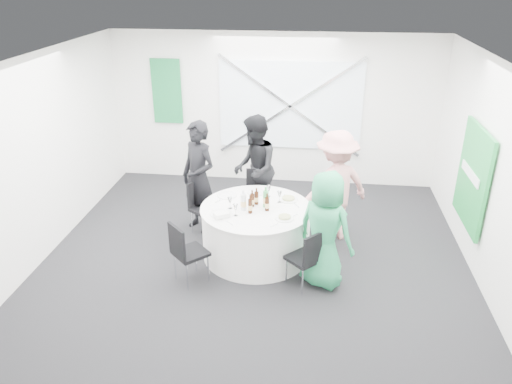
# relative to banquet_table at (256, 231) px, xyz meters

# --- Properties ---
(floor) EXTENTS (6.00, 6.00, 0.00)m
(floor) POSITION_rel_banquet_table_xyz_m (0.00, -0.20, -0.38)
(floor) COLOR black
(floor) RESTS_ON ground
(ceiling) EXTENTS (6.00, 6.00, 0.00)m
(ceiling) POSITION_rel_banquet_table_xyz_m (0.00, -0.20, 2.42)
(ceiling) COLOR silver
(ceiling) RESTS_ON wall_back
(wall_back) EXTENTS (6.00, 0.00, 6.00)m
(wall_back) POSITION_rel_banquet_table_xyz_m (0.00, 2.80, 1.02)
(wall_back) COLOR white
(wall_back) RESTS_ON floor
(wall_front) EXTENTS (6.00, 0.00, 6.00)m
(wall_front) POSITION_rel_banquet_table_xyz_m (0.00, -3.20, 1.02)
(wall_front) COLOR white
(wall_front) RESTS_ON floor
(wall_left) EXTENTS (0.00, 6.00, 6.00)m
(wall_left) POSITION_rel_banquet_table_xyz_m (-3.00, -0.20, 1.02)
(wall_left) COLOR white
(wall_left) RESTS_ON floor
(wall_right) EXTENTS (0.00, 6.00, 6.00)m
(wall_right) POSITION_rel_banquet_table_xyz_m (3.00, -0.20, 1.02)
(wall_right) COLOR white
(wall_right) RESTS_ON floor
(window_panel) EXTENTS (2.60, 0.03, 1.60)m
(window_panel) POSITION_rel_banquet_table_xyz_m (0.30, 2.76, 1.12)
(window_panel) COLOR silver
(window_panel) RESTS_ON wall_back
(window_brace_a) EXTENTS (2.63, 0.05, 1.84)m
(window_brace_a) POSITION_rel_banquet_table_xyz_m (0.30, 2.72, 1.12)
(window_brace_a) COLOR silver
(window_brace_a) RESTS_ON window_panel
(window_brace_b) EXTENTS (2.63, 0.05, 1.84)m
(window_brace_b) POSITION_rel_banquet_table_xyz_m (0.30, 2.72, 1.12)
(window_brace_b) COLOR silver
(window_brace_b) RESTS_ON window_panel
(green_banner) EXTENTS (0.55, 0.04, 1.20)m
(green_banner) POSITION_rel_banquet_table_xyz_m (-2.00, 2.75, 1.32)
(green_banner) COLOR #156D39
(green_banner) RESTS_ON wall_back
(green_sign) EXTENTS (0.05, 1.20, 1.40)m
(green_sign) POSITION_rel_banquet_table_xyz_m (2.94, 0.40, 0.82)
(green_sign) COLOR #1A903A
(green_sign) RESTS_ON wall_right
(banquet_table) EXTENTS (1.56, 1.56, 0.76)m
(banquet_table) POSITION_rel_banquet_table_xyz_m (0.00, 0.00, 0.00)
(banquet_table) COLOR white
(banquet_table) RESTS_ON floor
(chair_back) EXTENTS (0.44, 0.45, 0.89)m
(chair_back) POSITION_rel_banquet_table_xyz_m (-0.09, 1.01, 0.14)
(chair_back) COLOR black
(chair_back) RESTS_ON floor
(chair_back_left) EXTENTS (0.53, 0.52, 0.84)m
(chair_back_left) POSITION_rel_banquet_table_xyz_m (-0.92, 0.60, 0.11)
(chair_back_left) COLOR black
(chair_back_left) RESTS_ON floor
(chair_back_right) EXTENTS (0.57, 0.57, 0.91)m
(chair_back_right) POSITION_rel_banquet_table_xyz_m (1.01, 0.62, 0.15)
(chair_back_right) COLOR black
(chair_back_right) RESTS_ON floor
(chair_front_right) EXTENTS (0.53, 0.53, 0.83)m
(chair_front_right) POSITION_rel_banquet_table_xyz_m (0.75, -0.73, 0.10)
(chair_front_right) COLOR black
(chair_front_right) RESTS_ON floor
(chair_front_left) EXTENTS (0.56, 0.56, 0.87)m
(chair_front_left) POSITION_rel_banquet_table_xyz_m (-0.83, -0.80, 0.13)
(chair_front_left) COLOR black
(chair_front_left) RESTS_ON floor
(person_man_back_left) EXTENTS (0.77, 0.72, 1.76)m
(person_man_back_left) POSITION_rel_banquet_table_xyz_m (-0.97, 0.70, 0.50)
(person_man_back_left) COLOR black
(person_man_back_left) RESTS_ON floor
(person_man_back) EXTENTS (0.58, 0.90, 1.75)m
(person_man_back) POSITION_rel_banquet_table_xyz_m (-0.16, 1.15, 0.49)
(person_man_back) COLOR black
(person_man_back) RESTS_ON floor
(person_woman_pink) EXTENTS (1.22, 1.00, 1.72)m
(person_woman_pink) POSITION_rel_banquet_table_xyz_m (1.10, 0.64, 0.48)
(person_woman_pink) COLOR pink
(person_woman_pink) RESTS_ON floor
(person_woman_green) EXTENTS (0.92, 0.83, 1.58)m
(person_woman_green) POSITION_rel_banquet_table_xyz_m (0.95, -0.59, 0.41)
(person_woman_green) COLOR #28945E
(person_woman_green) RESTS_ON floor
(plate_back) EXTENTS (0.28, 0.28, 0.01)m
(plate_back) POSITION_rel_banquet_table_xyz_m (-0.05, 0.50, 0.39)
(plate_back) COLOR white
(plate_back) RESTS_ON banquet_table
(plate_back_left) EXTENTS (0.29, 0.29, 0.01)m
(plate_back_left) POSITION_rel_banquet_table_xyz_m (-0.47, 0.34, 0.39)
(plate_back_left) COLOR white
(plate_back_left) RESTS_ON banquet_table
(plate_back_right) EXTENTS (0.28, 0.28, 0.04)m
(plate_back_right) POSITION_rel_banquet_table_xyz_m (0.43, 0.31, 0.40)
(plate_back_right) COLOR white
(plate_back_right) RESTS_ON banquet_table
(plate_front_right) EXTENTS (0.25, 0.25, 0.04)m
(plate_front_right) POSITION_rel_banquet_table_xyz_m (0.42, -0.28, 0.40)
(plate_front_right) COLOR white
(plate_front_right) RESTS_ON banquet_table
(plate_front_left) EXTENTS (0.30, 0.30, 0.01)m
(plate_front_left) POSITION_rel_banquet_table_xyz_m (-0.45, -0.26, 0.39)
(plate_front_left) COLOR white
(plate_front_left) RESTS_ON banquet_table
(napkin) EXTENTS (0.23, 0.22, 0.05)m
(napkin) POSITION_rel_banquet_table_xyz_m (-0.43, -0.35, 0.42)
(napkin) COLOR white
(napkin) RESTS_ON plate_front_left
(beer_bottle_a) EXTENTS (0.06, 0.06, 0.25)m
(beer_bottle_a) POSITION_rel_banquet_table_xyz_m (-0.06, 0.03, 0.47)
(beer_bottle_a) COLOR #361809
(beer_bottle_a) RESTS_ON banquet_table
(beer_bottle_b) EXTENTS (0.06, 0.06, 0.25)m
(beer_bottle_b) POSITION_rel_banquet_table_xyz_m (-0.01, 0.11, 0.47)
(beer_bottle_b) COLOR #361809
(beer_bottle_b) RESTS_ON banquet_table
(beer_bottle_c) EXTENTS (0.06, 0.06, 0.26)m
(beer_bottle_c) POSITION_rel_banquet_table_xyz_m (0.16, -0.07, 0.48)
(beer_bottle_c) COLOR #361809
(beer_bottle_c) RESTS_ON banquet_table
(beer_bottle_d) EXTENTS (0.06, 0.06, 0.26)m
(beer_bottle_d) POSITION_rel_banquet_table_xyz_m (-0.06, -0.17, 0.48)
(beer_bottle_d) COLOR #361809
(beer_bottle_d) RESTS_ON banquet_table
(green_water_bottle) EXTENTS (0.08, 0.08, 0.30)m
(green_water_bottle) POSITION_rel_banquet_table_xyz_m (0.13, 0.05, 0.50)
(green_water_bottle) COLOR green
(green_water_bottle) RESTS_ON banquet_table
(clear_water_bottle) EXTENTS (0.08, 0.08, 0.30)m
(clear_water_bottle) POSITION_rel_banquet_table_xyz_m (-0.16, -0.09, 0.50)
(clear_water_bottle) COLOR silver
(clear_water_bottle) RESTS_ON banquet_table
(wine_glass_a) EXTENTS (0.07, 0.07, 0.17)m
(wine_glass_a) POSITION_rel_banquet_table_xyz_m (0.31, 0.21, 0.50)
(wine_glass_a) COLOR white
(wine_glass_a) RESTS_ON banquet_table
(wine_glass_b) EXTENTS (0.07, 0.07, 0.17)m
(wine_glass_b) POSITION_rel_banquet_table_xyz_m (-0.35, -0.07, 0.50)
(wine_glass_b) COLOR white
(wine_glass_b) RESTS_ON banquet_table
(wine_glass_c) EXTENTS (0.07, 0.07, 0.17)m
(wine_glass_c) POSITION_rel_banquet_table_xyz_m (0.14, 0.39, 0.50)
(wine_glass_c) COLOR white
(wine_glass_c) RESTS_ON banquet_table
(wine_glass_d) EXTENTS (0.07, 0.07, 0.17)m
(wine_glass_d) POSITION_rel_banquet_table_xyz_m (-0.24, -0.27, 0.50)
(wine_glass_d) COLOR white
(wine_glass_d) RESTS_ON banquet_table
(fork_a) EXTENTS (0.08, 0.14, 0.01)m
(fork_a) POSITION_rel_banquet_table_xyz_m (-0.41, 0.40, 0.38)
(fork_a) COLOR silver
(fork_a) RESTS_ON banquet_table
(knife_a) EXTENTS (0.09, 0.14, 0.01)m
(knife_a) POSITION_rel_banquet_table_xyz_m (-0.56, 0.15, 0.38)
(knife_a) COLOR silver
(knife_a) RESTS_ON banquet_table
(fork_b) EXTENTS (0.11, 0.13, 0.01)m
(fork_b) POSITION_rel_banquet_table_xyz_m (-0.54, -0.21, 0.38)
(fork_b) COLOR silver
(fork_b) RESTS_ON banquet_table
(knife_b) EXTENTS (0.11, 0.12, 0.01)m
(knife_b) POSITION_rel_banquet_table_xyz_m (-0.29, -0.50, 0.38)
(knife_b) COLOR silver
(knife_b) RESTS_ON banquet_table
(fork_c) EXTENTS (0.09, 0.14, 0.01)m
(fork_c) POSITION_rel_banquet_table_xyz_m (0.56, 0.13, 0.38)
(fork_c) COLOR silver
(fork_c) RESTS_ON banquet_table
(knife_c) EXTENTS (0.09, 0.14, 0.01)m
(knife_c) POSITION_rel_banquet_table_xyz_m (0.40, 0.42, 0.38)
(knife_c) COLOR silver
(knife_c) RESTS_ON banquet_table
(fork_d) EXTENTS (0.11, 0.12, 0.01)m
(fork_d) POSITION_rel_banquet_table_xyz_m (0.29, -0.50, 0.38)
(fork_d) COLOR silver
(fork_d) RESTS_ON banquet_table
(knife_d) EXTENTS (0.10, 0.13, 0.01)m
(knife_d) POSITION_rel_banquet_table_xyz_m (0.54, -0.19, 0.38)
(knife_d) COLOR silver
(knife_d) RESTS_ON banquet_table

